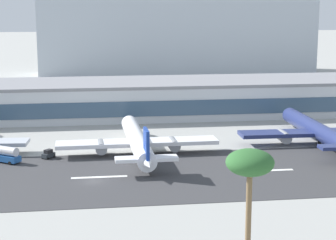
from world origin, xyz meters
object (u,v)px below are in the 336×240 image
Objects in this scene: airliner_navy_tail_gate_1 at (138,142)px; service_baggage_tug_0 at (48,154)px; airliner_gold_tail_gate_2 at (319,132)px; service_fuel_truck_1 at (4,154)px; terminal_building at (126,98)px; distant_hotel_block at (177,37)px; palm_tree_0 at (250,166)px.

service_baggage_tug_0 is at bearing 89.74° from airliner_navy_tail_gate_1.
airliner_gold_tail_gate_2 is 14.58× the size of service_baggage_tug_0.
airliner_navy_tail_gate_1 reaches higher than service_fuel_truck_1.
service_baggage_tug_0 is at bearing -131.39° from service_fuel_truck_1.
airliner_navy_tail_gate_1 is 5.88× the size of service_fuel_truck_1.
service_fuel_truck_1 is at bearing -120.40° from terminal_building.
distant_hotel_block is at bearing -75.20° from service_fuel_truck_1.
terminal_building reaches higher than airliner_gold_tail_gate_2.
service_fuel_truck_1 is (-10.16, -2.27, 0.98)m from service_baggage_tug_0.
service_fuel_truck_1 is (-80.26, -6.97, -1.35)m from airliner_gold_tail_gate_2.
service_baggage_tug_0 is (-21.64, -0.26, -2.24)m from airliner_navy_tail_gate_1.
distant_hotel_block is at bearing 73.47° from terminal_building.
airliner_navy_tail_gate_1 is at bearing 96.00° from airliner_gold_tail_gate_2.
service_baggage_tug_0 is (-22.46, -53.33, -4.74)m from terminal_building.
distant_hotel_block is at bearing 4.66° from airliner_gold_tail_gate_2.
palm_tree_0 is at bearing 151.97° from airliner_gold_tail_gate_2.
service_baggage_tug_0 is 0.20× the size of palm_tree_0.
distant_hotel_block is 190.66m from service_fuel_truck_1.
terminal_building is at bearing 45.17° from airliner_gold_tail_gate_2.
distant_hotel_block reaches higher than palm_tree_0.
airliner_navy_tail_gate_1 is 48.67m from airliner_gold_tail_gate_2.
service_fuel_truck_1 is (-32.62, -55.60, -3.76)m from terminal_building.
distant_hotel_block reaches higher than service_baggage_tug_0.
airliner_navy_tail_gate_1 is at bearing 130.18° from service_baggage_tug_0.
service_fuel_truck_1 is at bearing 93.61° from airliner_navy_tail_gate_1.
airliner_navy_tail_gate_1 is (-36.86, -174.50, -16.01)m from distant_hotel_block.
service_baggage_tug_0 is (-58.50, -174.76, -18.25)m from distant_hotel_block.
airliner_navy_tail_gate_1 is at bearing -139.45° from service_fuel_truck_1.
terminal_building is 1.09× the size of distant_hotel_block.
distant_hotel_block is 185.19m from service_baggage_tug_0.
terminal_building is at bearing 93.98° from palm_tree_0.
terminal_building reaches higher than service_fuel_truck_1.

